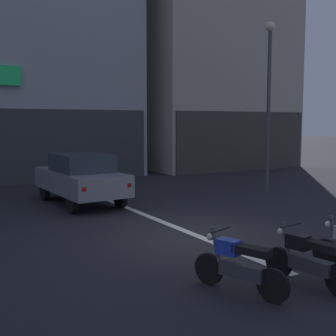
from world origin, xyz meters
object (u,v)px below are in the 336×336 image
object	(u,v)px
car_grey_crossing_near	(81,177)
street_lamp	(269,89)
motorcycle_blue_row_leftmost	(239,264)
motorcycle_black_row_left_mid	(308,259)

from	to	relation	value
car_grey_crossing_near	street_lamp	xyz separation A→B (m)	(6.98, -1.11, 3.00)
motorcycle_blue_row_leftmost	motorcycle_black_row_left_mid	xyz separation A→B (m)	(1.14, -0.35, 0.00)
street_lamp	motorcycle_black_row_left_mid	distance (m)	10.37
motorcycle_blue_row_leftmost	car_grey_crossing_near	bearing A→B (deg)	87.65
street_lamp	motorcycle_black_row_left_mid	bearing A→B (deg)	-129.11
car_grey_crossing_near	motorcycle_blue_row_leftmost	distance (m)	8.38
motorcycle_blue_row_leftmost	street_lamp	bearing A→B (deg)	44.74
motorcycle_black_row_left_mid	street_lamp	bearing A→B (deg)	50.89
street_lamp	motorcycle_blue_row_leftmost	size ratio (longest dim) A/B	3.96
car_grey_crossing_near	motorcycle_blue_row_leftmost	bearing A→B (deg)	-92.35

